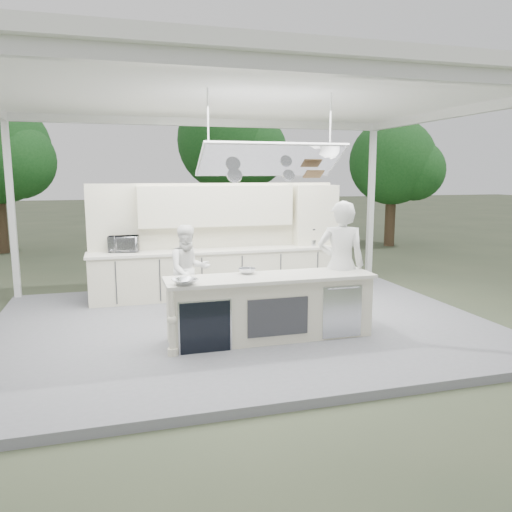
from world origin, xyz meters
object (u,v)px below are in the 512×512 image
object	(u,v)px
back_counter	(219,272)
sous_chef	(189,270)
demo_island	(269,307)
head_chef	(341,265)

from	to	relation	value
back_counter	sous_chef	size ratio (longest dim) A/B	3.23
demo_island	sous_chef	xyz separation A→B (m)	(-0.96, 1.62, 0.31)
demo_island	back_counter	bearing A→B (deg)	93.63
demo_island	sous_chef	size ratio (longest dim) A/B	1.97
head_chef	sous_chef	world-z (taller)	head_chef
back_counter	sous_chef	bearing A→B (deg)	-123.10
sous_chef	back_counter	bearing A→B (deg)	47.25
back_counter	demo_island	bearing A→B (deg)	-86.37
back_counter	head_chef	world-z (taller)	head_chef
back_counter	head_chef	bearing A→B (deg)	-61.28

